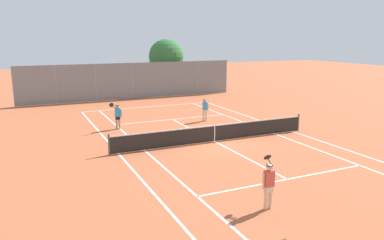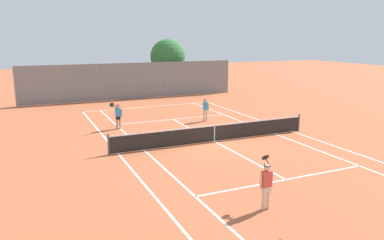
{
  "view_description": "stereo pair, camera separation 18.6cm",
  "coord_description": "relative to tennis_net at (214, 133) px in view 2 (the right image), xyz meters",
  "views": [
    {
      "loc": [
        -9.68,
        -17.99,
        5.73
      ],
      "look_at": [
        -0.71,
        1.5,
        1.0
      ],
      "focal_mm": 35.0,
      "sensor_mm": 36.0,
      "label": 1
    },
    {
      "loc": [
        -9.51,
        -18.07,
        5.73
      ],
      "look_at": [
        -0.71,
        1.5,
        1.0
      ],
      "focal_mm": 35.0,
      "sensor_mm": 36.0,
      "label": 2
    }
  ],
  "objects": [
    {
      "name": "tennis_net",
      "position": [
        0.0,
        0.0,
        0.0
      ],
      "size": [
        12.0,
        0.1,
        1.07
      ],
      "color": "#474C47",
      "rests_on": "ground"
    },
    {
      "name": "loose_tennis_ball_0",
      "position": [
        -0.49,
        6.97,
        -0.48
      ],
      "size": [
        0.07,
        0.07,
        0.07
      ],
      "primitive_type": "sphere",
      "color": "#D1DB33",
      "rests_on": "ground"
    },
    {
      "name": "ground_plane",
      "position": [
        0.0,
        0.0,
        -0.51
      ],
      "size": [
        120.0,
        120.0,
        0.0
      ],
      "primitive_type": "plane",
      "color": "#B25B38"
    },
    {
      "name": "tree_behind_left",
      "position": [
        4.65,
        19.39,
        3.15
      ],
      "size": [
        3.72,
        3.66,
        5.62
      ],
      "color": "brown",
      "rests_on": "ground"
    },
    {
      "name": "loose_tennis_ball_1",
      "position": [
        2.47,
        10.15,
        -0.48
      ],
      "size": [
        0.07,
        0.07,
        0.07
      ],
      "primitive_type": "sphere",
      "color": "#D1DB33",
      "rests_on": "ground"
    },
    {
      "name": "back_fence",
      "position": [
        0.0,
        16.68,
        1.21
      ],
      "size": [
        20.66,
        0.08,
        3.44
      ],
      "color": "gray",
      "rests_on": "ground"
    },
    {
      "name": "player_far_left",
      "position": [
        -4.24,
        5.18,
        0.42
      ],
      "size": [
        0.86,
        0.67,
        1.77
      ],
      "color": "tan",
      "rests_on": "ground"
    },
    {
      "name": "court_line_markings",
      "position": [
        0.0,
        0.0,
        -0.51
      ],
      "size": [
        11.1,
        23.9,
        0.01
      ],
      "color": "white",
      "rests_on": "ground"
    },
    {
      "name": "loose_tennis_ball_2",
      "position": [
        -3.18,
        2.65,
        -0.48
      ],
      "size": [
        0.07,
        0.07,
        0.07
      ],
      "primitive_type": "sphere",
      "color": "#D1DB33",
      "rests_on": "ground"
    },
    {
      "name": "player_near_side",
      "position": [
        -2.37,
        -8.29,
        0.42
      ],
      "size": [
        0.68,
        0.73,
        1.77
      ],
      "color": "beige",
      "rests_on": "ground"
    },
    {
      "name": "player_far_right",
      "position": [
        1.86,
        4.94,
        0.4
      ],
      "size": [
        0.55,
        0.46,
        1.6
      ],
      "color": "beige",
      "rests_on": "ground"
    }
  ]
}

